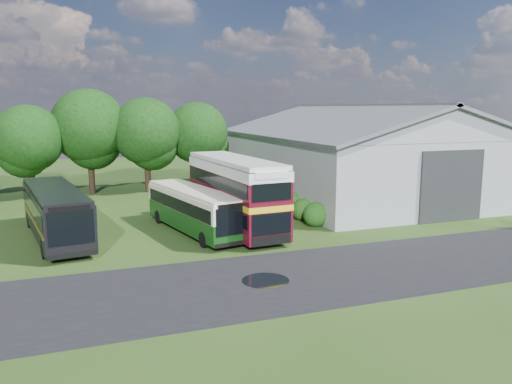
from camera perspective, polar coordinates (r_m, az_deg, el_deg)
name	(u,v)px	position (r m, az deg, el deg)	size (l,w,h in m)	color
ground	(271,259)	(26.42, 1.78, -7.69)	(120.00, 120.00, 0.00)	#223A12
asphalt_road	(351,270)	(25.14, 10.81, -8.77)	(60.00, 8.00, 0.02)	black
puddle	(265,281)	(23.25, 1.09, -10.13)	(2.20, 2.20, 0.01)	black
storage_shed	(359,149)	(46.49, 11.70, 4.84)	(18.80, 24.80, 8.15)	gray
tree_left_b	(29,139)	(47.10, -24.55, 5.56)	(5.78, 5.78, 8.16)	black
tree_mid	(89,127)	(48.25, -18.55, 7.11)	(6.80, 6.80, 9.60)	black
tree_right_a	(146,132)	(47.68, -12.43, 6.75)	(6.26, 6.26, 8.83)	black
tree_right_b	(197,133)	(49.40, -6.76, 6.71)	(5.98, 5.98, 8.45)	black
shrub_front	(315,226)	(33.94, 6.79, -3.85)	(1.70, 1.70, 1.70)	#194714
shrub_mid	(303,220)	(35.68, 5.34, -3.16)	(1.60, 1.60, 1.60)	#194714
shrub_back	(291,214)	(37.45, 4.03, -2.54)	(1.80, 1.80, 1.80)	#194714
bus_green_single	(194,209)	(31.91, -7.11, -1.98)	(4.31, 10.40, 2.80)	black
bus_maroon_double	(235,194)	(32.28, -2.44, -0.24)	(3.58, 11.09, 4.69)	black
bus_dark_single	(56,212)	(32.33, -21.94, -2.15)	(4.38, 11.59, 3.12)	black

